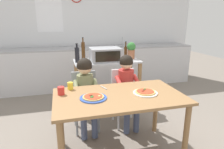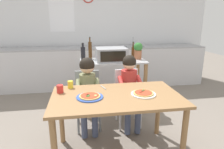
% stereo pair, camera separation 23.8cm
% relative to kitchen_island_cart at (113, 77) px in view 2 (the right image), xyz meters
% --- Properties ---
extents(ground_plane, '(11.47, 11.47, 0.00)m').
position_rel_kitchen_island_cart_xyz_m(ground_plane, '(-0.17, -0.11, -0.58)').
color(ground_plane, slate).
extents(back_wall_tiled, '(5.54, 0.14, 2.70)m').
position_rel_kitchen_island_cart_xyz_m(back_wall_tiled, '(-0.17, 1.67, 0.78)').
color(back_wall_tiled, silver).
rests_on(back_wall_tiled, ground).
extents(kitchen_counter, '(4.99, 0.60, 1.12)m').
position_rel_kitchen_island_cart_xyz_m(kitchen_counter, '(-0.17, 1.26, -0.12)').
color(kitchen_counter, silver).
rests_on(kitchen_counter, ground).
extents(kitchen_island_cart, '(1.09, 0.53, 0.86)m').
position_rel_kitchen_island_cart_xyz_m(kitchen_island_cart, '(0.00, 0.00, 0.00)').
color(kitchen_island_cart, '#B7BABF').
rests_on(kitchen_island_cart, ground).
extents(toaster_oven, '(0.50, 0.40, 0.21)m').
position_rel_kitchen_island_cart_xyz_m(toaster_oven, '(-0.03, -0.02, 0.39)').
color(toaster_oven, '#999BA0').
rests_on(toaster_oven, kitchen_island_cart).
extents(bottle_brown_beer, '(0.06, 0.06, 0.38)m').
position_rel_kitchen_island_cart_xyz_m(bottle_brown_beer, '(-0.37, 0.19, 0.44)').
color(bottle_brown_beer, '#4C2D14').
rests_on(bottle_brown_beer, kitchen_island_cart).
extents(bottle_dark_olive_oil, '(0.07, 0.07, 0.31)m').
position_rel_kitchen_island_cart_xyz_m(bottle_dark_olive_oil, '(-0.49, -0.03, 0.42)').
color(bottle_dark_olive_oil, black).
rests_on(bottle_dark_olive_oil, kitchen_island_cart).
extents(bottle_slim_sauce, '(0.06, 0.06, 0.28)m').
position_rel_kitchen_island_cart_xyz_m(bottle_slim_sauce, '(0.40, 0.20, 0.40)').
color(bottle_slim_sauce, '#4C2D14').
rests_on(bottle_slim_sauce, kitchen_island_cart).
extents(potted_herb_plant, '(0.15, 0.15, 0.29)m').
position_rel_kitchen_island_cart_xyz_m(potted_herb_plant, '(0.45, 0.05, 0.44)').
color(potted_herb_plant, '#9E5B3D').
rests_on(potted_herb_plant, kitchen_island_cart).
extents(dining_table, '(1.39, 0.81, 0.74)m').
position_rel_kitchen_island_cart_xyz_m(dining_table, '(-0.17, -1.26, 0.06)').
color(dining_table, olive).
rests_on(dining_table, ground).
extents(dining_chair_left, '(0.36, 0.36, 0.81)m').
position_rel_kitchen_island_cart_xyz_m(dining_chair_left, '(-0.45, -0.56, -0.10)').
color(dining_chair_left, gray).
rests_on(dining_chair_left, ground).
extents(dining_chair_right, '(0.36, 0.36, 0.81)m').
position_rel_kitchen_island_cart_xyz_m(dining_chair_right, '(0.13, -0.56, -0.10)').
color(dining_chair_right, silver).
rests_on(dining_chair_right, ground).
extents(child_in_olive_shirt, '(0.32, 0.42, 1.02)m').
position_rel_kitchen_island_cart_xyz_m(child_in_olive_shirt, '(-0.45, -0.67, 0.10)').
color(child_in_olive_shirt, '#424C6B').
rests_on(child_in_olive_shirt, ground).
extents(child_in_red_shirt, '(0.32, 0.42, 1.04)m').
position_rel_kitchen_island_cart_xyz_m(child_in_red_shirt, '(0.13, -0.68, 0.10)').
color(child_in_red_shirt, '#424C6B').
rests_on(child_in_red_shirt, ground).
extents(pizza_plate_blue_rimmed, '(0.28, 0.28, 0.03)m').
position_rel_kitchen_island_cart_xyz_m(pizza_plate_blue_rimmed, '(-0.45, -1.28, 0.18)').
color(pizza_plate_blue_rimmed, '#3356B7').
rests_on(pizza_plate_blue_rimmed, dining_table).
extents(pizza_plate_white, '(0.27, 0.27, 0.03)m').
position_rel_kitchen_island_cart_xyz_m(pizza_plate_white, '(0.13, -1.29, 0.18)').
color(pizza_plate_white, white).
rests_on(pizza_plate_white, dining_table).
extents(drinking_cup_yellow, '(0.07, 0.07, 0.09)m').
position_rel_kitchen_island_cart_xyz_m(drinking_cup_yellow, '(-0.67, -0.94, 0.21)').
color(drinking_cup_yellow, yellow).
rests_on(drinking_cup_yellow, dining_table).
extents(drinking_cup_red, '(0.07, 0.07, 0.09)m').
position_rel_kitchen_island_cart_xyz_m(drinking_cup_red, '(-0.77, -1.08, 0.21)').
color(drinking_cup_red, red).
rests_on(drinking_cup_red, dining_table).
extents(serving_spoon, '(0.05, 0.14, 0.01)m').
position_rel_kitchen_island_cart_xyz_m(serving_spoon, '(-0.28, -1.00, 0.17)').
color(serving_spoon, '#B7BABF').
rests_on(serving_spoon, dining_table).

